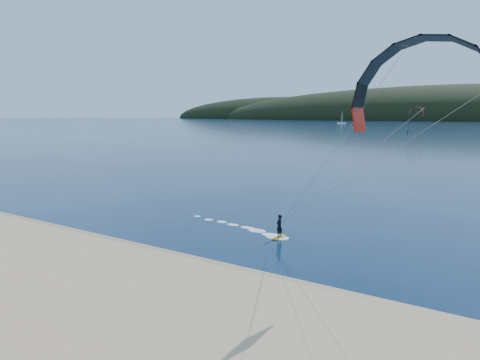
% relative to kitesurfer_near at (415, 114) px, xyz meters
% --- Properties ---
extents(ground, '(1800.00, 1800.00, 0.00)m').
position_rel_kitesurfer_near_xyz_m(ground, '(-14.23, -9.32, -9.96)').
color(ground, '#071D37').
rests_on(ground, ground).
extents(wet_sand, '(220.00, 2.50, 0.10)m').
position_rel_kitesurfer_near_xyz_m(wet_sand, '(-14.23, -4.82, -9.91)').
color(wet_sand, '#897250').
rests_on(wet_sand, ground).
extents(kitesurfer_near, '(25.66, 6.86, 14.54)m').
position_rel_kitesurfer_near_xyz_m(kitesurfer_near, '(0.00, 0.00, 0.00)').
color(kitesurfer_near, gold).
rests_on(kitesurfer_near, ground).
extents(kitesurfer_far, '(8.43, 6.25, 12.35)m').
position_rel_kitesurfer_near_xyz_m(kitesurfer_far, '(-30.77, 190.20, -0.17)').
color(kitesurfer_far, gold).
rests_on(kitesurfer_far, ground).
extents(sailboat, '(9.29, 5.93, 12.95)m').
position_rel_kitesurfer_near_xyz_m(sailboat, '(-132.79, 388.54, -9.00)').
color(sailboat, white).
rests_on(sailboat, ground).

